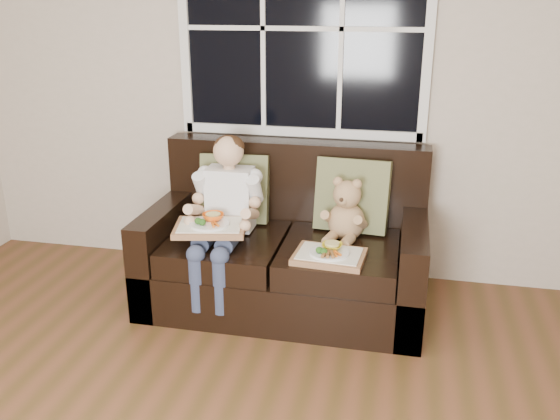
% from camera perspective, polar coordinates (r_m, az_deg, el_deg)
% --- Properties ---
extents(room_walls, '(4.52, 5.02, 2.71)m').
position_cam_1_polar(room_walls, '(1.57, -18.51, 10.01)').
color(room_walls, beige).
rests_on(room_walls, ground).
extents(window_back, '(1.62, 0.04, 1.37)m').
position_cam_1_polar(window_back, '(3.88, 2.15, 17.07)').
color(window_back, black).
rests_on(window_back, room_walls).
extents(loveseat, '(1.70, 0.92, 0.96)m').
position_cam_1_polar(loveseat, '(3.75, 0.63, -4.22)').
color(loveseat, black).
rests_on(loveseat, ground).
extents(pillow_left, '(0.46, 0.24, 0.45)m').
position_cam_1_polar(pillow_left, '(3.84, -4.37, 2.10)').
color(pillow_left, '#666B42').
rests_on(pillow_left, loveseat).
extents(pillow_right, '(0.47, 0.24, 0.46)m').
position_cam_1_polar(pillow_right, '(3.71, 6.97, 1.43)').
color(pillow_right, '#666B42').
rests_on(pillow_right, loveseat).
extents(child, '(0.41, 0.61, 0.93)m').
position_cam_1_polar(child, '(3.59, -5.28, 0.61)').
color(child, white).
rests_on(child, loveseat).
extents(teddy_bear, '(0.26, 0.32, 0.40)m').
position_cam_1_polar(teddy_bear, '(3.58, 6.40, -0.37)').
color(teddy_bear, tan).
rests_on(teddy_bear, loveseat).
extents(tray_left, '(0.46, 0.39, 0.09)m').
position_cam_1_polar(tray_left, '(3.49, -6.73, -1.50)').
color(tray_left, '#AA6E4C').
rests_on(tray_left, child).
extents(tray_right, '(0.41, 0.33, 0.09)m').
position_cam_1_polar(tray_right, '(3.33, 4.77, -4.30)').
color(tray_right, '#AA6E4C').
rests_on(tray_right, loveseat).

